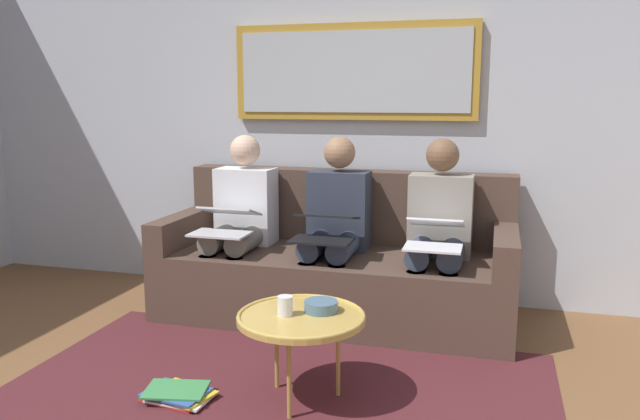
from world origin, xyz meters
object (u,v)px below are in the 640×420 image
(laptop_white, at_px, (435,233))
(laptop_black, at_px, (325,227))
(couch, at_px, (338,266))
(laptop_silver, at_px, (225,221))
(framed_mirror, at_px, (353,72))
(person_right, at_px, (241,217))
(magazine_stack, at_px, (178,394))
(person_middle, at_px, (335,223))
(bowl, at_px, (321,306))
(coffee_table, at_px, (301,318))
(person_left, at_px, (439,228))
(cup, at_px, (285,306))

(laptop_white, height_order, laptop_black, laptop_white)
(couch, distance_m, laptop_silver, 0.78)
(laptop_silver, bearing_deg, framed_mirror, -132.68)
(framed_mirror, bearing_deg, person_right, 35.53)
(person_right, bearing_deg, magazine_stack, 99.93)
(couch, bearing_deg, person_right, 6.13)
(couch, relative_size, person_middle, 1.93)
(bowl, relative_size, person_middle, 0.14)
(coffee_table, relative_size, person_left, 0.51)
(person_left, xyz_separation_m, magazine_stack, (1.05, 1.30, -0.58))
(couch, bearing_deg, laptop_black, 90.00)
(person_left, relative_size, laptop_black, 3.21)
(laptop_black, bearing_deg, couch, -90.00)
(couch, relative_size, person_left, 1.93)
(framed_mirror, xyz_separation_m, laptop_black, (0.00, 0.70, -0.92))
(laptop_black, bearing_deg, laptop_silver, -0.76)
(cup, bearing_deg, magazine_stack, 15.58)
(framed_mirror, height_order, laptop_black, framed_mirror)
(cup, height_order, laptop_white, laptop_white)
(coffee_table, bearing_deg, person_middle, -83.14)
(person_right, bearing_deg, person_left, 180.00)
(magazine_stack, bearing_deg, couch, -106.71)
(person_left, xyz_separation_m, person_right, (1.28, 0.00, 0.00))
(couch, distance_m, coffee_table, 1.23)
(person_left, bearing_deg, cup, 63.98)
(couch, bearing_deg, laptop_silver, 25.53)
(couch, bearing_deg, cup, 93.20)
(person_middle, xyz_separation_m, laptop_silver, (0.64, 0.24, 0.02))
(person_middle, height_order, laptop_black, person_middle)
(laptop_silver, bearing_deg, person_middle, -159.68)
(person_middle, bearing_deg, framed_mirror, -90.00)
(couch, xyz_separation_m, laptop_white, (-0.64, 0.30, 0.32))
(couch, height_order, coffee_table, couch)
(couch, relative_size, magazine_stack, 6.40)
(person_middle, xyz_separation_m, person_right, (0.64, 0.00, 0.00))
(couch, xyz_separation_m, laptop_silver, (0.64, 0.31, 0.32))
(framed_mirror, bearing_deg, magazine_stack, 76.83)
(couch, xyz_separation_m, cup, (-0.07, 1.24, 0.15))
(framed_mirror, xyz_separation_m, coffee_table, (-0.14, 1.61, -1.15))
(cup, xyz_separation_m, laptop_black, (0.07, -0.92, 0.17))
(coffee_table, xyz_separation_m, cup, (0.07, 0.02, 0.06))
(cup, bearing_deg, bowl, -146.10)
(coffee_table, distance_m, laptop_silver, 1.22)
(laptop_white, relative_size, person_middle, 0.32)
(cup, relative_size, bowl, 0.57)
(coffee_table, bearing_deg, bowl, -134.08)
(laptop_silver, bearing_deg, bowl, 135.50)
(person_right, height_order, laptop_silver, person_right)
(couch, distance_m, bowl, 1.17)
(laptop_silver, bearing_deg, laptop_white, -179.96)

